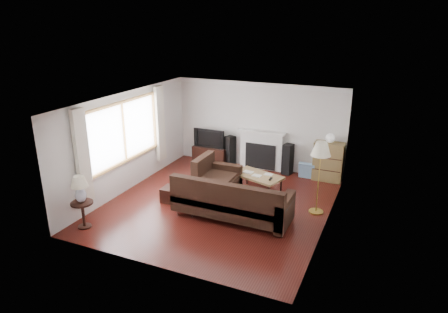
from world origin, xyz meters
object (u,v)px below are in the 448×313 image
at_px(coffee_table, 257,183).
at_px(floor_lamp, 319,178).
at_px(side_table, 83,215).
at_px(sectional_sofa, 232,199).
at_px(tv_stand, 211,155).
at_px(bookshelf, 328,162).

bearing_deg(coffee_table, floor_lamp, -0.23).
bearing_deg(side_table, sectional_sofa, 31.63).
distance_m(tv_stand, coffee_table, 2.50).
height_order(floor_lamp, side_table, floor_lamp).
height_order(bookshelf, coffee_table, bookshelf).
height_order(bookshelf, side_table, bookshelf).
bearing_deg(coffee_table, tv_stand, 161.21).
height_order(coffee_table, floor_lamp, floor_lamp).
bearing_deg(sectional_sofa, tv_stand, 123.21).
xyz_separation_m(sectional_sofa, coffee_table, (0.06, 1.50, -0.21)).
relative_size(tv_stand, sectional_sofa, 0.38).
height_order(bookshelf, floor_lamp, floor_lamp).
bearing_deg(bookshelf, side_table, -132.10).
bearing_deg(side_table, bookshelf, 47.90).
xyz_separation_m(tv_stand, coffee_table, (2.01, -1.47, -0.02)).
bearing_deg(side_table, coffee_table, 48.87).
xyz_separation_m(tv_stand, floor_lamp, (3.61, -1.98, 0.58)).
xyz_separation_m(sectional_sofa, side_table, (-2.70, -1.66, -0.16)).
relative_size(bookshelf, side_table, 1.85).
distance_m(sectional_sofa, coffee_table, 1.52).
height_order(sectional_sofa, coffee_table, sectional_sofa).
relative_size(tv_stand, floor_lamp, 0.62).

